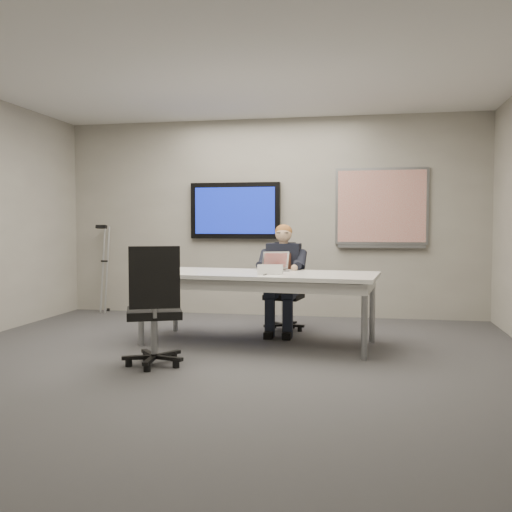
% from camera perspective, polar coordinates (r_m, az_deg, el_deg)
% --- Properties ---
extents(floor, '(6.00, 6.00, 0.02)m').
position_cam_1_polar(floor, '(5.36, -3.85, -10.80)').
color(floor, '#343436').
rests_on(floor, ground).
extents(ceiling, '(6.00, 6.00, 0.02)m').
position_cam_1_polar(ceiling, '(5.42, -3.96, 19.29)').
color(ceiling, silver).
rests_on(ceiling, wall_back).
extents(wall_back, '(6.00, 0.02, 2.80)m').
position_cam_1_polar(wall_back, '(8.14, 1.43, 3.86)').
color(wall_back, gray).
rests_on(wall_back, ground).
extents(wall_front, '(6.00, 0.02, 2.80)m').
position_cam_1_polar(wall_front, '(2.43, -22.13, 5.63)').
color(wall_front, gray).
rests_on(wall_front, ground).
extents(conference_table, '(2.61, 1.29, 0.78)m').
position_cam_1_polar(conference_table, '(6.16, 0.24, -2.49)').
color(conference_table, white).
rests_on(conference_table, ground).
extents(tv_display, '(1.30, 0.09, 0.80)m').
position_cam_1_polar(tv_display, '(8.19, -2.10, 4.56)').
color(tv_display, black).
rests_on(tv_display, wall_back).
extents(whiteboard, '(1.25, 0.08, 1.10)m').
position_cam_1_polar(whiteboard, '(8.02, 12.44, 4.74)').
color(whiteboard, gray).
rests_on(whiteboard, wall_back).
extents(office_chair_far, '(0.52, 0.52, 0.96)m').
position_cam_1_polar(office_chair_far, '(7.04, 2.91, -4.99)').
color(office_chair_far, black).
rests_on(office_chair_far, ground).
extents(office_chair_near, '(0.69, 0.69, 1.10)m').
position_cam_1_polar(office_chair_near, '(5.30, -10.13, -7.19)').
color(office_chair_near, black).
rests_on(office_chair_near, ground).
extents(seated_person, '(0.41, 0.70, 1.30)m').
position_cam_1_polar(seated_person, '(6.78, 2.59, -3.38)').
color(seated_person, '#1C2130').
rests_on(seated_person, office_chair_far).
extents(crutch, '(0.24, 0.49, 1.35)m').
position_cam_1_polar(crutch, '(8.74, -14.87, -1.12)').
color(crutch, '#A6A9AE').
rests_on(crutch, ground).
extents(laptop, '(0.36, 0.39, 0.21)m').
position_cam_1_polar(laptop, '(6.37, 1.86, -1.02)').
color(laptop, '#A7A7A9').
rests_on(laptop, conference_table).
extents(name_tent, '(0.27, 0.12, 0.10)m').
position_cam_1_polar(name_tent, '(5.92, 1.44, -1.34)').
color(name_tent, silver).
rests_on(name_tent, conference_table).
extents(pen, '(0.03, 0.13, 0.01)m').
position_cam_1_polar(pen, '(5.84, 0.96, -1.85)').
color(pen, black).
rests_on(pen, conference_table).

